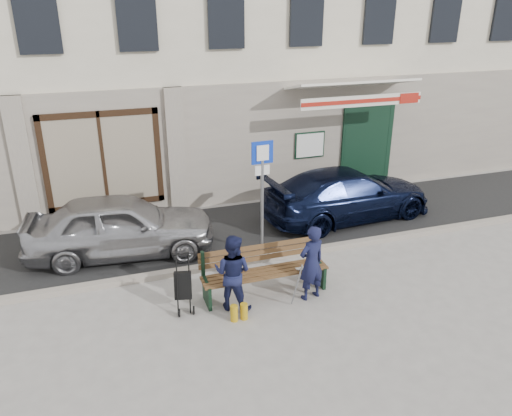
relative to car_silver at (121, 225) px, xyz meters
name	(u,v)px	position (x,y,z in m)	size (l,w,h in m)	color
ground	(302,295)	(3.04, -2.80, -0.68)	(80.00, 80.00, 0.00)	#9E9991
asphalt_lane	(251,229)	(3.04, 0.30, -0.67)	(60.00, 3.20, 0.01)	#282828
curb	(274,257)	(3.04, -1.30, -0.62)	(60.00, 0.18, 0.12)	#9E9384
building	(195,7)	(3.05, 5.66, 4.30)	(20.00, 8.27, 10.00)	beige
car_silver	(121,225)	(0.00, 0.00, 0.00)	(1.60, 3.97, 1.35)	#A7A7AC
car_navy	(348,194)	(5.58, 0.22, -0.04)	(1.79, 4.41, 1.28)	black
parking_sign	(262,181)	(2.88, -0.96, 1.01)	(0.47, 0.08, 2.53)	gray
bench	(263,272)	(2.35, -2.50, -0.22)	(2.40, 1.17, 0.98)	brown
man	(311,263)	(3.15, -2.92, 0.05)	(0.53, 0.35, 1.46)	#131635
woman	(232,272)	(1.70, -2.76, 0.04)	(0.69, 0.54, 1.43)	#161A3D
stroller	(183,287)	(0.85, -2.55, -0.21)	(0.36, 0.47, 1.05)	black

